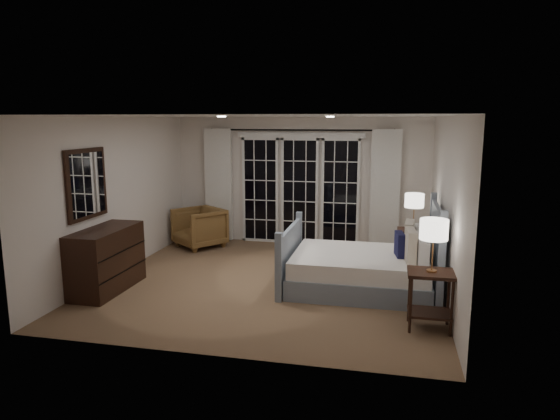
% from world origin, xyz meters
% --- Properties ---
extents(floor, '(5.00, 5.00, 0.00)m').
position_xyz_m(floor, '(0.00, 0.00, 0.00)').
color(floor, '#855D48').
rests_on(floor, ground).
extents(ceiling, '(5.00, 5.00, 0.00)m').
position_xyz_m(ceiling, '(0.00, 0.00, 2.50)').
color(ceiling, silver).
rests_on(ceiling, wall_back).
extents(wall_left, '(0.02, 5.00, 2.50)m').
position_xyz_m(wall_left, '(-2.50, 0.00, 1.25)').
color(wall_left, silver).
rests_on(wall_left, floor).
extents(wall_right, '(0.02, 5.00, 2.50)m').
position_xyz_m(wall_right, '(2.50, 0.00, 1.25)').
color(wall_right, silver).
rests_on(wall_right, floor).
extents(wall_back, '(5.00, 0.02, 2.50)m').
position_xyz_m(wall_back, '(0.00, 2.50, 1.25)').
color(wall_back, silver).
rests_on(wall_back, floor).
extents(wall_front, '(5.00, 0.02, 2.50)m').
position_xyz_m(wall_front, '(0.00, -2.50, 1.25)').
color(wall_front, silver).
rests_on(wall_front, floor).
extents(french_doors, '(2.50, 0.04, 2.20)m').
position_xyz_m(french_doors, '(0.00, 2.46, 1.09)').
color(french_doors, black).
rests_on(french_doors, wall_back).
extents(curtain_rod, '(3.50, 0.03, 0.03)m').
position_xyz_m(curtain_rod, '(0.00, 2.40, 2.25)').
color(curtain_rod, black).
rests_on(curtain_rod, wall_back).
extents(curtain_left, '(0.55, 0.10, 2.25)m').
position_xyz_m(curtain_left, '(-1.65, 2.38, 1.15)').
color(curtain_left, white).
rests_on(curtain_left, curtain_rod).
extents(curtain_right, '(0.55, 0.10, 2.25)m').
position_xyz_m(curtain_right, '(1.65, 2.38, 1.15)').
color(curtain_right, white).
rests_on(curtain_right, curtain_rod).
extents(downlight_a, '(0.12, 0.12, 0.01)m').
position_xyz_m(downlight_a, '(0.80, 0.60, 2.49)').
color(downlight_a, white).
rests_on(downlight_a, ceiling).
extents(downlight_b, '(0.12, 0.12, 0.01)m').
position_xyz_m(downlight_b, '(-0.60, -0.40, 2.49)').
color(downlight_b, white).
rests_on(downlight_b, ceiling).
extents(bed, '(2.15, 1.54, 1.25)m').
position_xyz_m(bed, '(1.42, -0.03, 0.32)').
color(bed, gray).
rests_on(bed, floor).
extents(nightstand_left, '(0.54, 0.43, 0.70)m').
position_xyz_m(nightstand_left, '(2.24, -1.29, 0.47)').
color(nightstand_left, black).
rests_on(nightstand_left, floor).
extents(nightstand_right, '(0.51, 0.40, 0.66)m').
position_xyz_m(nightstand_right, '(2.13, 1.22, 0.43)').
color(nightstand_right, black).
rests_on(nightstand_right, floor).
extents(lamp_left, '(0.32, 0.32, 0.62)m').
position_xyz_m(lamp_left, '(2.24, -1.29, 1.20)').
color(lamp_left, '#BA804A').
rests_on(lamp_left, nightstand_left).
extents(lamp_right, '(0.31, 0.31, 0.60)m').
position_xyz_m(lamp_right, '(2.13, 1.22, 1.14)').
color(lamp_right, '#BA804A').
rests_on(lamp_right, nightstand_right).
extents(armchair, '(1.16, 1.16, 0.76)m').
position_xyz_m(armchair, '(-1.85, 1.77, 0.38)').
color(armchair, brown).
rests_on(armchair, floor).
extents(dresser, '(0.55, 1.29, 0.91)m').
position_xyz_m(dresser, '(-2.23, -0.87, 0.46)').
color(dresser, black).
rests_on(dresser, floor).
extents(mirror, '(0.05, 0.85, 1.00)m').
position_xyz_m(mirror, '(-2.47, -0.87, 1.55)').
color(mirror, black).
rests_on(mirror, wall_left).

